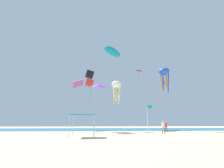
{
  "coord_description": "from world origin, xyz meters",
  "views": [
    {
      "loc": [
        -2.1,
        -20.87,
        1.6
      ],
      "look_at": [
        0.63,
        13.08,
        8.99
      ],
      "focal_mm": 28.54,
      "sensor_mm": 36.0,
      "label": 1
    }
  ],
  "objects_px": {
    "kite_octopus_white": "(116,86)",
    "kite_delta_purple": "(98,86)",
    "person_near_tent": "(166,126)",
    "kite_diamond_red": "(139,71)",
    "kite_box_black": "(89,79)",
    "canopy_tent": "(83,116)",
    "kite_octopus_blue": "(164,73)",
    "kite_inflatable_teal": "(113,52)",
    "kite_parafoil_pink": "(78,84)",
    "banner_flag": "(148,118)",
    "person_leftmost": "(163,126)"
  },
  "relations": [
    {
      "from": "person_near_tent",
      "to": "kite_box_black",
      "type": "xyz_separation_m",
      "value": [
        -13.96,
        3.48,
        9.23
      ]
    },
    {
      "from": "banner_flag",
      "to": "kite_octopus_white",
      "type": "relative_size",
      "value": 0.76
    },
    {
      "from": "person_near_tent",
      "to": "kite_octopus_white",
      "type": "relative_size",
      "value": 0.39
    },
    {
      "from": "kite_inflatable_teal",
      "to": "kite_parafoil_pink",
      "type": "bearing_deg",
      "value": 159.05
    },
    {
      "from": "kite_diamond_red",
      "to": "banner_flag",
      "type": "bearing_deg",
      "value": -152.36
    },
    {
      "from": "kite_diamond_red",
      "to": "kite_octopus_blue",
      "type": "bearing_deg",
      "value": -112.48
    },
    {
      "from": "kite_diamond_red",
      "to": "kite_parafoil_pink",
      "type": "xyz_separation_m",
      "value": [
        -14.96,
        -2.89,
        -4.14
      ]
    },
    {
      "from": "person_near_tent",
      "to": "kite_octopus_blue",
      "type": "xyz_separation_m",
      "value": [
        2.01,
        4.18,
        11.05
      ]
    },
    {
      "from": "person_near_tent",
      "to": "banner_flag",
      "type": "height_order",
      "value": "banner_flag"
    },
    {
      "from": "kite_inflatable_teal",
      "to": "person_leftmost",
      "type": "bearing_deg",
      "value": -121.62
    },
    {
      "from": "kite_box_black",
      "to": "kite_inflatable_teal",
      "type": "xyz_separation_m",
      "value": [
        5.5,
        9.65,
        10.02
      ]
    },
    {
      "from": "kite_box_black",
      "to": "kite_octopus_blue",
      "type": "height_order",
      "value": "kite_octopus_blue"
    },
    {
      "from": "canopy_tent",
      "to": "kite_diamond_red",
      "type": "relative_size",
      "value": 1.28
    },
    {
      "from": "canopy_tent",
      "to": "kite_octopus_white",
      "type": "height_order",
      "value": "kite_octopus_white"
    },
    {
      "from": "kite_delta_purple",
      "to": "kite_box_black",
      "type": "bearing_deg",
      "value": 105.02
    },
    {
      "from": "kite_octopus_white",
      "to": "kite_diamond_red",
      "type": "relative_size",
      "value": 1.99
    },
    {
      "from": "person_leftmost",
      "to": "kite_box_black",
      "type": "height_order",
      "value": "kite_box_black"
    },
    {
      "from": "kite_diamond_red",
      "to": "kite_inflatable_teal",
      "type": "relative_size",
      "value": 0.33
    },
    {
      "from": "kite_octopus_white",
      "to": "kite_delta_purple",
      "type": "height_order",
      "value": "kite_octopus_white"
    },
    {
      "from": "person_leftmost",
      "to": "kite_delta_purple",
      "type": "xyz_separation_m",
      "value": [
        -9.8,
        3.58,
        6.75
      ]
    },
    {
      "from": "banner_flag",
      "to": "kite_delta_purple",
      "type": "xyz_separation_m",
      "value": [
        -5.58,
        10.44,
        5.72
      ]
    },
    {
      "from": "kite_diamond_red",
      "to": "person_near_tent",
      "type": "bearing_deg",
      "value": -131.61
    },
    {
      "from": "kite_inflatable_teal",
      "to": "kite_parafoil_pink",
      "type": "distance_m",
      "value": 13.85
    },
    {
      "from": "kite_inflatable_teal",
      "to": "kite_octopus_blue",
      "type": "xyz_separation_m",
      "value": [
        10.46,
        -8.95,
        -8.2
      ]
    },
    {
      "from": "person_near_tent",
      "to": "canopy_tent",
      "type": "bearing_deg",
      "value": -103.74
    },
    {
      "from": "person_near_tent",
      "to": "kite_octopus_blue",
      "type": "relative_size",
      "value": 0.33
    },
    {
      "from": "person_leftmost",
      "to": "kite_box_black",
      "type": "distance_m",
      "value": 17.1
    },
    {
      "from": "canopy_tent",
      "to": "kite_octopus_blue",
      "type": "relative_size",
      "value": 0.55
    },
    {
      "from": "person_near_tent",
      "to": "person_leftmost",
      "type": "distance_m",
      "value": 5.55
    },
    {
      "from": "kite_octopus_blue",
      "to": "person_near_tent",
      "type": "bearing_deg",
      "value": 20.72
    },
    {
      "from": "person_leftmost",
      "to": "kite_octopus_blue",
      "type": "height_order",
      "value": "kite_octopus_blue"
    },
    {
      "from": "canopy_tent",
      "to": "kite_box_black",
      "type": "bearing_deg",
      "value": 90.43
    },
    {
      "from": "person_leftmost",
      "to": "kite_diamond_red",
      "type": "relative_size",
      "value": 0.81
    },
    {
      "from": "kite_box_black",
      "to": "canopy_tent",
      "type": "bearing_deg",
      "value": 172.4
    },
    {
      "from": "person_near_tent",
      "to": "kite_delta_purple",
      "type": "height_order",
      "value": "kite_delta_purple"
    },
    {
      "from": "kite_parafoil_pink",
      "to": "kite_delta_purple",
      "type": "bearing_deg",
      "value": 51.0
    },
    {
      "from": "kite_octopus_white",
      "to": "kite_inflatable_teal",
      "type": "bearing_deg",
      "value": -119.81
    },
    {
      "from": "kite_inflatable_teal",
      "to": "kite_box_black",
      "type": "bearing_deg",
      "value": -169.97
    },
    {
      "from": "kite_delta_purple",
      "to": "kite_inflatable_teal",
      "type": "distance_m",
      "value": 19.53
    },
    {
      "from": "kite_diamond_red",
      "to": "kite_delta_purple",
      "type": "bearing_deg",
      "value": -179.71
    },
    {
      "from": "canopy_tent",
      "to": "kite_inflatable_teal",
      "type": "xyz_separation_m",
      "value": [
        5.4,
        24.03,
        17.97
      ]
    },
    {
      "from": "canopy_tent",
      "to": "kite_delta_purple",
      "type": "relative_size",
      "value": 0.84
    },
    {
      "from": "kite_box_black",
      "to": "kite_diamond_red",
      "type": "relative_size",
      "value": 1.48
    },
    {
      "from": "kite_diamond_red",
      "to": "kite_box_black",
      "type": "bearing_deg",
      "value": 161.99
    },
    {
      "from": "person_leftmost",
      "to": "kite_diamond_red",
      "type": "xyz_separation_m",
      "value": [
        0.46,
        16.36,
        13.37
      ]
    },
    {
      "from": "canopy_tent",
      "to": "person_near_tent",
      "type": "relative_size",
      "value": 1.64
    },
    {
      "from": "person_near_tent",
      "to": "banner_flag",
      "type": "relative_size",
      "value": 0.51
    },
    {
      "from": "kite_inflatable_teal",
      "to": "kite_octopus_white",
      "type": "bearing_deg",
      "value": -140.79
    },
    {
      "from": "person_near_tent",
      "to": "kite_inflatable_teal",
      "type": "xyz_separation_m",
      "value": [
        -8.46,
        13.13,
        19.25
      ]
    },
    {
      "from": "person_leftmost",
      "to": "kite_parafoil_pink",
      "type": "bearing_deg",
      "value": 140.63
    }
  ]
}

